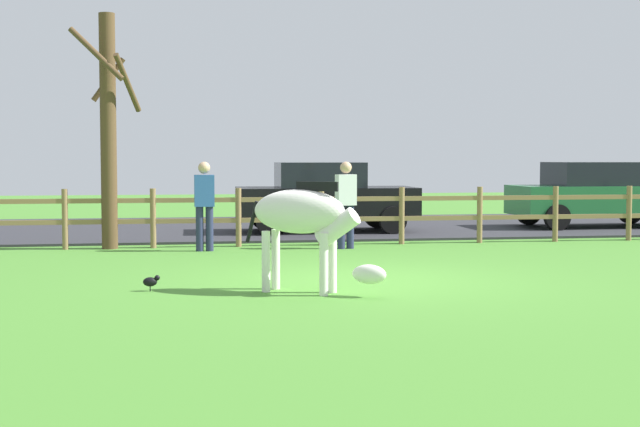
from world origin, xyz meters
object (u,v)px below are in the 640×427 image
(parked_car_green, at_px, (594,194))
(visitor_right_of_tree, at_px, (346,201))
(crow_on_grass, at_px, (151,281))
(zebra, at_px, (305,220))
(bare_tree, at_px, (109,126))
(visitor_left_of_tree, at_px, (204,202))
(parked_car_black, at_px, (324,196))

(parked_car_green, relative_size, visitor_right_of_tree, 2.45)
(crow_on_grass, bearing_deg, zebra, -13.27)
(zebra, bearing_deg, bare_tree, 115.12)
(bare_tree, relative_size, parked_car_green, 1.09)
(bare_tree, distance_m, crow_on_grass, 6.03)
(bare_tree, distance_m, zebra, 6.78)
(zebra, bearing_deg, visitor_left_of_tree, 101.49)
(crow_on_grass, relative_size, visitor_left_of_tree, 0.13)
(parked_car_black, bearing_deg, bare_tree, -149.67)
(visitor_right_of_tree, bearing_deg, parked_car_green, 28.07)
(bare_tree, xyz_separation_m, crow_on_grass, (0.88, -5.56, -2.17))
(parked_car_black, bearing_deg, crow_on_grass, -114.02)
(crow_on_grass, distance_m, parked_car_green, 13.38)
(parked_car_black, xyz_separation_m, visitor_right_of_tree, (-0.16, -3.35, 0.06))
(bare_tree, height_order, crow_on_grass, bare_tree)
(visitor_right_of_tree, bearing_deg, visitor_left_of_tree, -179.79)
(visitor_right_of_tree, bearing_deg, zebra, -106.37)
(visitor_right_of_tree, bearing_deg, parked_car_black, 87.20)
(crow_on_grass, bearing_deg, parked_car_green, 39.49)
(crow_on_grass, xyz_separation_m, parked_car_green, (10.31, 8.49, 0.72))
(parked_car_black, distance_m, visitor_left_of_tree, 4.38)
(bare_tree, bearing_deg, visitor_right_of_tree, -9.01)
(crow_on_grass, bearing_deg, visitor_left_of_tree, 79.99)
(zebra, bearing_deg, parked_car_green, 46.90)
(parked_car_green, distance_m, visitor_left_of_tree, 10.13)
(visitor_right_of_tree, bearing_deg, bare_tree, 170.99)
(parked_car_black, relative_size, visitor_right_of_tree, 2.46)
(parked_car_green, bearing_deg, visitor_left_of_tree, -158.93)
(parked_car_black, xyz_separation_m, parked_car_green, (6.65, 0.28, 0.00))
(crow_on_grass, bearing_deg, bare_tree, 99.05)
(bare_tree, height_order, visitor_right_of_tree, bare_tree)
(crow_on_grass, xyz_separation_m, visitor_right_of_tree, (3.50, 4.86, 0.78))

